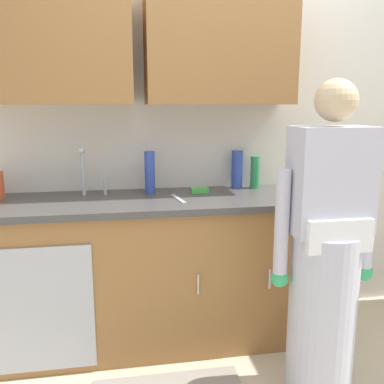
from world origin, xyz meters
TOP-DOWN VIEW (x-y plane):
  - kitchen_wall_with_uppers at (-0.14, 0.99)m, footprint 4.80×0.44m
  - counter_cabinet at (-0.55, 0.70)m, footprint 1.90×0.62m
  - countertop at (-0.55, 0.70)m, footprint 1.96×0.66m
  - sink at (-0.87, 0.71)m, footprint 0.50×0.36m
  - person_at_sink at (0.31, 0.03)m, footprint 0.55×0.34m
  - bottle_water_short at (-0.50, 0.85)m, footprint 0.07×0.07m
  - bottle_soap at (0.10, 0.93)m, footprint 0.08×0.08m
  - bottle_dish_liquid at (0.22, 0.90)m, footprint 0.06×0.06m
  - knife_on_counter at (-0.34, 0.64)m, footprint 0.06×0.24m
  - sponge at (-0.18, 0.81)m, footprint 0.11×0.07m

SIDE VIEW (x-z plane):
  - counter_cabinet at x=-0.55m, z-range 0.00..0.90m
  - person_at_sink at x=0.31m, z-range -0.12..1.50m
  - countertop at x=-0.55m, z-range 0.90..0.94m
  - sink at x=-0.87m, z-range 0.75..1.10m
  - knife_on_counter at x=-0.34m, z-range 0.94..0.95m
  - sponge at x=-0.18m, z-range 0.94..0.97m
  - bottle_dish_liquid at x=0.22m, z-range 0.94..1.16m
  - bottle_soap at x=0.10m, z-range 0.94..1.19m
  - bottle_water_short at x=-0.50m, z-range 0.94..1.21m
  - kitchen_wall_with_uppers at x=-0.14m, z-range 0.13..2.83m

